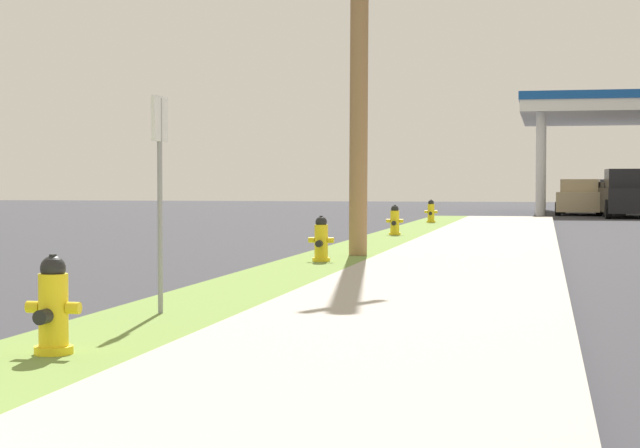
{
  "coord_description": "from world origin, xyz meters",
  "views": [
    {
      "loc": [
        4.33,
        -2.46,
        1.39
      ],
      "look_at": [
        0.53,
        15.73,
        0.69
      ],
      "focal_mm": 60.63,
      "sensor_mm": 36.0,
      "label": 1
    }
  ],
  "objects": [
    {
      "name": "fire_hydrant_nearest",
      "position": [
        0.75,
        4.95,
        0.45
      ],
      "size": [
        0.42,
        0.37,
        0.74
      ],
      "color": "yellow",
      "rests_on": "grass_verge"
    },
    {
      "name": "fire_hydrant_second",
      "position": [
        0.76,
        14.71,
        0.45
      ],
      "size": [
        0.42,
        0.38,
        0.74
      ],
      "color": "yellow",
      "rests_on": "grass_verge"
    },
    {
      "name": "fire_hydrant_third",
      "position": [
        0.7,
        23.91,
        0.45
      ],
      "size": [
        0.42,
        0.37,
        0.74
      ],
      "color": "yellow",
      "rests_on": "grass_verge"
    },
    {
      "name": "fire_hydrant_fourth",
      "position": [
        0.69,
        32.6,
        0.45
      ],
      "size": [
        0.42,
        0.38,
        0.74
      ],
      "color": "yellow",
      "rests_on": "grass_verge"
    },
    {
      "name": "street_sign_post",
      "position": [
        0.65,
        7.52,
        1.63
      ],
      "size": [
        0.05,
        0.36,
        2.12
      ],
      "color": "gray",
      "rests_on": "grass_verge"
    },
    {
      "name": "car_tan_by_near_pump",
      "position": [
        5.86,
        46.66,
        0.72
      ],
      "size": [
        2.25,
        4.63,
        1.57
      ],
      "color": "tan",
      "rests_on": "ground"
    },
    {
      "name": "truck_black_at_forecourt",
      "position": [
        7.63,
        43.34,
        0.91
      ],
      "size": [
        2.29,
        5.47,
        1.97
      ],
      "color": "black",
      "rests_on": "ground"
    }
  ]
}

